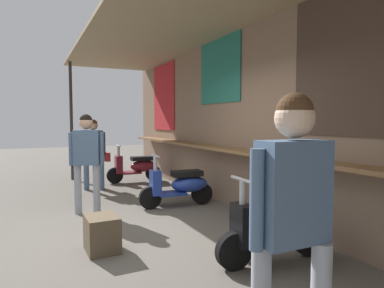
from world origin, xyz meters
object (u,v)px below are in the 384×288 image
shopper_with_handbag (94,147)px  shopper_passing (87,152)px  shopper_browsing (293,205)px  merchandise_crate (102,233)px  scooter_maroon (137,167)px  scooter_black (280,227)px  scooter_blue (181,185)px

shopper_with_handbag → shopper_passing: bearing=159.3°
shopper_with_handbag → shopper_browsing: 6.36m
merchandise_crate → scooter_maroon: bearing=158.2°
scooter_maroon → merchandise_crate: 4.67m
scooter_black → merchandise_crate: bearing=-30.3°
scooter_black → shopper_passing: shopper_passing is taller
shopper_browsing → scooter_maroon: bearing=-7.7°
scooter_blue → shopper_browsing: bearing=79.3°
shopper_with_handbag → shopper_browsing: size_ratio=0.93×
scooter_maroon → scooter_blue: 2.77m
scooter_black → shopper_passing: 3.45m
scooter_blue → merchandise_crate: bearing=46.5°
scooter_blue → shopper_browsing: size_ratio=0.81×
scooter_maroon → shopper_passing: 3.07m
scooter_black → merchandise_crate: 2.09m
scooter_maroon → shopper_browsing: shopper_browsing is taller
shopper_with_handbag → shopper_browsing: bearing=172.8°
shopper_with_handbag → shopper_passing: (1.98, -0.46, 0.07)m
scooter_maroon → shopper_browsing: size_ratio=0.81×
shopper_passing → scooter_black: bearing=46.3°
scooter_maroon → scooter_blue: bearing=92.5°
scooter_blue → scooter_black: size_ratio=1.00×
scooter_black → shopper_with_handbag: (-4.95, -1.17, 0.58)m
scooter_black → shopper_with_handbag: shopper_with_handbag is taller
scooter_maroon → scooter_blue: size_ratio=1.00×
scooter_blue → merchandise_crate: 2.34m
shopper_passing → scooter_blue: bearing=99.3°
scooter_blue → scooter_black: 2.73m
scooter_maroon → shopper_with_handbag: bearing=27.5°
scooter_blue → shopper_passing: size_ratio=0.84×
scooter_blue → shopper_with_handbag: shopper_with_handbag is taller
scooter_blue → shopper_browsing: shopper_browsing is taller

